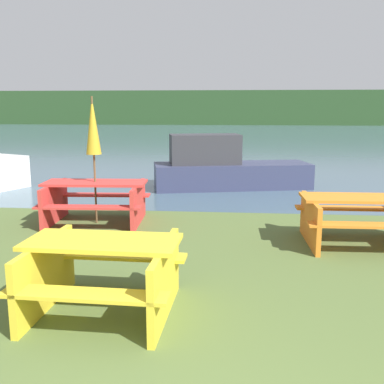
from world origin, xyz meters
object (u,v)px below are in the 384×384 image
(boat, at_px, (225,169))
(picnic_table_orange, at_px, (360,215))
(picnic_table_yellow, at_px, (104,270))
(umbrella_gold, at_px, (93,127))
(picnic_table_red, at_px, (96,198))

(boat, bearing_deg, picnic_table_orange, -78.06)
(picnic_table_orange, bearing_deg, picnic_table_yellow, -141.04)
(umbrella_gold, xyz_separation_m, boat, (2.28, 3.87, -1.25))
(picnic_table_red, xyz_separation_m, boat, (2.28, 3.87, 0.05))
(picnic_table_orange, distance_m, picnic_table_red, 4.56)
(picnic_table_yellow, relative_size, picnic_table_red, 0.84)
(picnic_table_yellow, xyz_separation_m, boat, (1.10, 7.44, 0.05))
(picnic_table_orange, relative_size, umbrella_gold, 0.79)
(picnic_table_yellow, distance_m, umbrella_gold, 3.98)
(picnic_table_orange, bearing_deg, picnic_table_red, 168.43)
(picnic_table_red, relative_size, umbrella_gold, 0.83)
(picnic_table_yellow, bearing_deg, boat, 81.57)
(umbrella_gold, bearing_deg, boat, 59.43)
(picnic_table_yellow, distance_m, boat, 7.52)
(umbrella_gold, distance_m, boat, 4.66)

